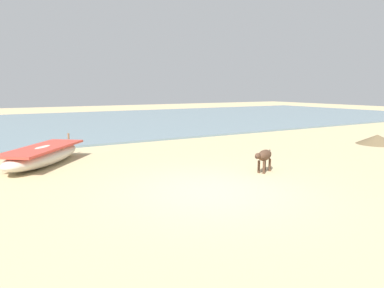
{
  "coord_description": "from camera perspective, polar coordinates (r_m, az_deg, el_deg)",
  "views": [
    {
      "loc": [
        -4.38,
        -6.4,
        2.29
      ],
      "look_at": [
        1.16,
        2.82,
        0.6
      ],
      "focal_mm": 33.41,
      "sensor_mm": 36.0,
      "label": 1
    }
  ],
  "objects": [
    {
      "name": "fishing_boat_0",
      "position": [
        11.59,
        -22.69,
        -1.64
      ],
      "size": [
        3.14,
        3.53,
        0.76
      ],
      "rotation": [
        0.0,
        0.0,
        0.9
      ],
      "color": "beige",
      "rests_on": "ground"
    },
    {
      "name": "debris_pile_0",
      "position": [
        16.57,
        27.48,
        0.66
      ],
      "size": [
        2.07,
        2.07,
        0.39
      ],
      "primitive_type": "cone",
      "rotation": [
        0.0,
        0.0,
        1.88
      ],
      "color": "brown",
      "rests_on": "ground"
    },
    {
      "name": "sea_water",
      "position": [
        24.45,
        -20.57,
        3.07
      ],
      "size": [
        60.0,
        20.0,
        0.08
      ],
      "primitive_type": "cube",
      "color": "slate",
      "rests_on": "ground"
    },
    {
      "name": "ground",
      "position": [
        8.09,
        3.27,
        -7.53
      ],
      "size": [
        80.0,
        80.0,
        0.0
      ],
      "primitive_type": "plane",
      "color": "tan"
    },
    {
      "name": "calf_near_dark",
      "position": [
        9.96,
        11.44,
        -1.94
      ],
      "size": [
        0.91,
        0.56,
        0.62
      ],
      "rotation": [
        0.0,
        0.0,
        3.56
      ],
      "color": "#4C3323",
      "rests_on": "ground"
    }
  ]
}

